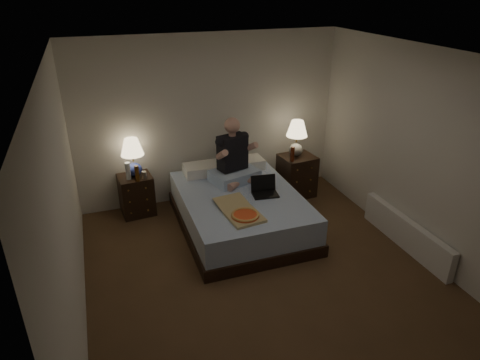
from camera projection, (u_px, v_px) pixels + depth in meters
name	position (u px, v px, depth m)	size (l,w,h in m)	color
floor	(266.00, 276.00, 5.00)	(4.00, 4.50, 0.00)	brown
ceiling	(273.00, 58.00, 3.93)	(4.00, 4.50, 0.00)	white
wall_back	(210.00, 119.00, 6.38)	(4.00, 2.50, 0.00)	beige
wall_front	(416.00, 332.00, 2.55)	(4.00, 2.50, 0.00)	beige
wall_left	(65.00, 212.00, 3.86)	(4.50, 2.50, 0.00)	beige
wall_right	(424.00, 156.00, 5.07)	(4.50, 2.50, 0.00)	beige
bed	(240.00, 210.00, 5.90)	(1.54, 2.05, 0.51)	#6086C1
nightstand_left	(137.00, 195.00, 6.24)	(0.46, 0.41, 0.60)	black
nightstand_right	(297.00, 176.00, 6.76)	(0.51, 0.46, 0.66)	black
lamp_left	(133.00, 157.00, 6.01)	(0.32, 0.32, 0.56)	#2A3A9A
lamp_right	(297.00, 138.00, 6.53)	(0.32, 0.32, 0.56)	gray
water_bottle	(128.00, 171.00, 5.97)	(0.07, 0.07, 0.25)	silver
soda_can	(144.00, 175.00, 6.03)	(0.07, 0.07, 0.10)	#BCBBB6
beer_bottle_left	(137.00, 173.00, 5.92)	(0.06, 0.06, 0.23)	#562F0C
beer_bottle_right	(292.00, 154.00, 6.39)	(0.06, 0.06, 0.23)	#591F0C
person	(234.00, 151.00, 5.98)	(0.66, 0.52, 0.93)	black
laptop	(265.00, 187.00, 5.71)	(0.34, 0.28, 0.24)	black
pizza_box	(245.00, 216.00, 5.19)	(0.40, 0.76, 0.08)	tan
radiator	(406.00, 233.00, 5.48)	(0.10, 1.60, 0.40)	silver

